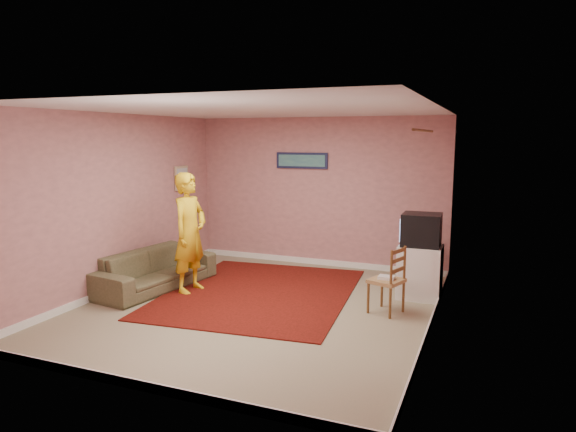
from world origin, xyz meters
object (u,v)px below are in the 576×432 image
at_px(tv_cabinet, 420,272).
at_px(chair_b, 387,272).
at_px(sofa, 155,270).
at_px(chair_a, 419,253).
at_px(crt_tv, 421,230).
at_px(person, 190,233).

relative_size(tv_cabinet, chair_b, 1.51).
distance_m(tv_cabinet, sofa, 3.89).
relative_size(tv_cabinet, chair_a, 1.55).
distance_m(crt_tv, chair_a, 0.64).
relative_size(chair_a, chair_b, 0.97).
bearing_deg(chair_b, crt_tv, 178.41).
xyz_separation_m(crt_tv, person, (-3.17, -0.96, -0.10)).
distance_m(crt_tv, sofa, 3.95).
height_order(crt_tv, chair_b, crt_tv).
height_order(tv_cabinet, person, person).
height_order(tv_cabinet, chair_a, chair_a).
distance_m(crt_tv, person, 3.31).
bearing_deg(chair_a, tv_cabinet, -83.28).
bearing_deg(person, chair_b, -83.20).
relative_size(chair_a, sofa, 0.25).
xyz_separation_m(crt_tv, chair_b, (-0.31, -0.82, -0.44)).
distance_m(chair_a, sofa, 3.97).
xyz_separation_m(chair_b, sofa, (-3.44, -0.21, -0.25)).
distance_m(chair_b, person, 2.88).
distance_m(chair_a, person, 3.41).
height_order(crt_tv, sofa, crt_tv).
bearing_deg(person, crt_tv, -69.06).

